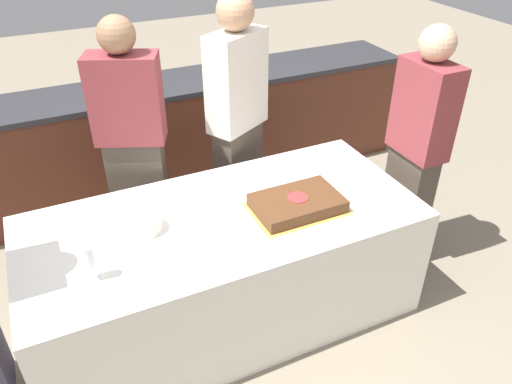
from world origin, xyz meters
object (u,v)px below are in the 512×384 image
(person_cutting_cake, at_px, (238,122))
(person_standing_back, at_px, (134,149))
(wine_glass, at_px, (89,257))
(cake, at_px, (297,203))
(person_seated_right, at_px, (416,150))
(plate_stack, at_px, (143,224))

(person_cutting_cake, height_order, person_standing_back, person_cutting_cake)
(wine_glass, xyz_separation_m, person_standing_back, (0.42, 0.91, 0.00))
(cake, bearing_deg, wine_glass, -175.29)
(person_seated_right, bearing_deg, cake, -82.94)
(plate_stack, bearing_deg, person_seated_right, -2.04)
(plate_stack, xyz_separation_m, person_cutting_cake, (0.82, 0.65, 0.14))
(wine_glass, relative_size, person_seated_right, 0.12)
(plate_stack, height_order, person_standing_back, person_standing_back)
(person_cutting_cake, distance_m, person_seated_right, 1.15)
(person_seated_right, bearing_deg, person_standing_back, -113.90)
(cake, distance_m, wine_glass, 1.12)
(plate_stack, height_order, person_seated_right, person_seated_right)
(wine_glass, bearing_deg, person_standing_back, 65.38)
(person_seated_right, xyz_separation_m, person_standing_back, (-1.60, 0.71, 0.03))
(person_cutting_cake, xyz_separation_m, person_standing_back, (-0.70, 0.00, -0.04))
(cake, height_order, person_cutting_cake, person_cutting_cake)
(person_standing_back, bearing_deg, person_seated_right, 179.02)
(person_standing_back, bearing_deg, plate_stack, 102.41)
(cake, bearing_deg, person_seated_right, 7.06)
(cake, height_order, person_seated_right, person_seated_right)
(plate_stack, height_order, wine_glass, wine_glass)
(wine_glass, bearing_deg, person_cutting_cake, 39.33)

